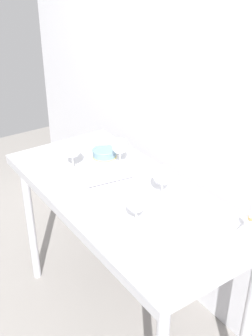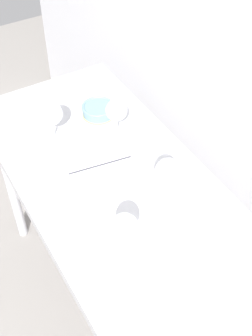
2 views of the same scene
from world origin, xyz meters
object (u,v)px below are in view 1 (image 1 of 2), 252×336
object	(u,v)px
open_notebook	(110,183)
decanter_funnel	(249,227)
wine_glass_far_right	(163,176)
wine_glass_near_right	(136,204)
wine_glass_near_left	(72,150)
tasting_sheet_upper	(193,207)
tasting_bowl	(104,153)
wine_glass_far_left	(120,147)

from	to	relation	value
open_notebook	decanter_funnel	xyz separation A→B (m)	(0.67, 0.24, 0.04)
wine_glass_far_right	wine_glass_near_right	world-z (taller)	wine_glass_near_right
wine_glass_near_left	tasting_sheet_upper	world-z (taller)	wine_glass_near_left
wine_glass_far_right	wine_glass_near_left	world-z (taller)	wine_glass_near_left
wine_glass_far_right	open_notebook	world-z (taller)	wine_glass_far_right
wine_glass_far_right	decanter_funnel	world-z (taller)	wine_glass_far_right
wine_glass_near_right	tasting_bowl	xyz separation A→B (m)	(-0.65, 0.25, -0.10)
tasting_bowl	wine_glass_near_left	bearing A→B (deg)	-79.25
wine_glass_near_left	wine_glass_near_right	bearing A→B (deg)	-2.56
tasting_sheet_upper	decanter_funnel	size ratio (longest dim) A/B	1.94
wine_glass_near_left	wine_glass_far_right	bearing A→B (deg)	24.72
open_notebook	decanter_funnel	world-z (taller)	decanter_funnel
wine_glass_near_left	wine_glass_far_left	bearing A→B (deg)	64.34
wine_glass_far_right	open_notebook	size ratio (longest dim) A/B	0.43
wine_glass_far_right	decanter_funnel	xyz separation A→B (m)	(0.43, 0.10, -0.07)
wine_glass_far_left	open_notebook	world-z (taller)	wine_glass_far_left
wine_glass_near_right	tasting_bowl	bearing A→B (deg)	158.90
open_notebook	wine_glass_far_right	bearing A→B (deg)	37.66
open_notebook	tasting_bowl	world-z (taller)	tasting_bowl
wine_glass_near_left	decanter_funnel	xyz separation A→B (m)	(0.91, 0.32, -0.08)
tasting_sheet_upper	decanter_funnel	bearing A→B (deg)	-29.27
tasting_sheet_upper	decanter_funnel	distance (m)	0.29
wine_glass_near_right	wine_glass_near_left	size ratio (longest dim) A/B	1.00
wine_glass_near_right	tasting_sheet_upper	distance (m)	0.33
tasting_sheet_upper	tasting_bowl	size ratio (longest dim) A/B	1.74
wine_glass_far_left	decanter_funnel	world-z (taller)	wine_glass_far_left
open_notebook	tasting_sheet_upper	xyz separation A→B (m)	(0.39, 0.19, -0.00)
wine_glass_near_right	open_notebook	bearing A→B (deg)	163.41
wine_glass_far_left	wine_glass_far_right	bearing A→B (deg)	-1.16
wine_glass_near_right	tasting_sheet_upper	size ratio (longest dim) A/B	0.71
wine_glass_near_left	open_notebook	distance (m)	0.27
wine_glass_near_left	tasting_sheet_upper	size ratio (longest dim) A/B	0.71
wine_glass_far_right	tasting_bowl	world-z (taller)	wine_glass_far_right
open_notebook	wine_glass_near_left	bearing A→B (deg)	-152.03
decanter_funnel	wine_glass_near_left	bearing A→B (deg)	-160.44
wine_glass_far_right	wine_glass_far_left	distance (m)	0.37
wine_glass_near_right	open_notebook	world-z (taller)	wine_glass_near_right
wine_glass_far_right	open_notebook	xyz separation A→B (m)	(-0.24, -0.14, -0.11)
wine_glass_near_left	decanter_funnel	world-z (taller)	wine_glass_near_left
wine_glass_near_right	tasting_bowl	world-z (taller)	wine_glass_near_right
wine_glass_near_left	tasting_sheet_upper	xyz separation A→B (m)	(0.63, 0.28, -0.12)
wine_glass_far_right	wine_glass_near_right	size ratio (longest dim) A/B	0.97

